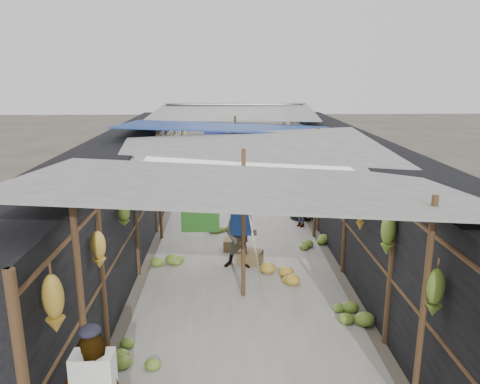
{
  "coord_description": "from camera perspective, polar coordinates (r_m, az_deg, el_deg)",
  "views": [
    {
      "loc": [
        -0.3,
        -4.44,
        3.79
      ],
      "look_at": [
        0.02,
        5.48,
        1.25
      ],
      "focal_mm": 35.0,
      "sensor_mm": 36.0,
      "label": 1
    }
  ],
  "objects": [
    {
      "name": "aisle_slab",
      "position": [
        11.58,
        -0.29,
        -4.71
      ],
      "size": [
        3.6,
        16.0,
        0.02
      ],
      "primitive_type": "cube",
      "color": "#9E998E",
      "rests_on": "ground"
    },
    {
      "name": "stall_left",
      "position": [
        11.51,
        -13.86,
        0.66
      ],
      "size": [
        1.4,
        15.0,
        2.3
      ],
      "primitive_type": "cube",
      "color": "black",
      "rests_on": "ground"
    },
    {
      "name": "stall_right",
      "position": [
        11.65,
        13.1,
        0.87
      ],
      "size": [
        1.4,
        15.0,
        2.3
      ],
      "primitive_type": "cube",
      "color": "black",
      "rests_on": "ground"
    },
    {
      "name": "crate_near",
      "position": [
        10.28,
        -0.71,
        -6.5
      ],
      "size": [
        0.48,
        0.4,
        0.26
      ],
      "primitive_type": "cube",
      "rotation": [
        0.0,
        0.0,
        -0.11
      ],
      "color": "olive",
      "rests_on": "ground"
    },
    {
      "name": "crate_mid",
      "position": [
        9.64,
        1.25,
        -7.93
      ],
      "size": [
        0.57,
        0.52,
        0.28
      ],
      "primitive_type": "cube",
      "rotation": [
        0.0,
        0.0,
        -0.4
      ],
      "color": "olive",
      "rests_on": "ground"
    },
    {
      "name": "crate_back",
      "position": [
        14.54,
        -0.35,
        -0.2
      ],
      "size": [
        0.48,
        0.41,
        0.28
      ],
      "primitive_type": "cube",
      "rotation": [
        0.0,
        0.0,
        0.12
      ],
      "color": "olive",
      "rests_on": "ground"
    },
    {
      "name": "black_basin",
      "position": [
        12.57,
        7.37,
        -2.94
      ],
      "size": [
        0.55,
        0.55,
        0.16
      ],
      "primitive_type": "cylinder",
      "color": "black",
      "rests_on": "ground"
    },
    {
      "name": "shopper_blue",
      "position": [
        9.23,
        0.09,
        -5.29
      ],
      "size": [
        0.73,
        0.6,
        1.38
      ],
      "primitive_type": "imported",
      "rotation": [
        0.0,
        0.0,
        -0.13
      ],
      "color": "#1F569F",
      "rests_on": "ground"
    },
    {
      "name": "vendor_seated",
      "position": [
        11.79,
        7.37,
        -2.01
      ],
      "size": [
        0.66,
        0.73,
        0.99
      ],
      "primitive_type": "imported",
      "rotation": [
        0.0,
        0.0,
        -0.97
      ],
      "color": "#4B4541",
      "rests_on": "ground"
    },
    {
      "name": "market_canopy",
      "position": [
        11.36,
        -0.24,
        7.36
      ],
      "size": [
        5.62,
        15.2,
        2.77
      ],
      "color": "brown",
      "rests_on": "ground"
    },
    {
      "name": "hanging_bananas",
      "position": [
        10.65,
        0.47,
        2.81
      ],
      "size": [
        3.96,
        14.19,
        0.76
      ],
      "color": "#A9832B",
      "rests_on": "ground"
    },
    {
      "name": "floor_bananas",
      "position": [
        11.17,
        -0.5,
        -4.7
      ],
      "size": [
        3.97,
        10.17,
        0.32
      ],
      "color": "#A9832B",
      "rests_on": "ground"
    }
  ]
}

